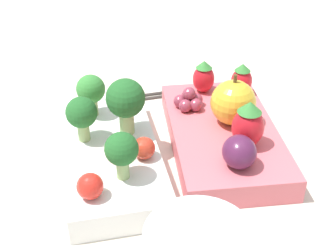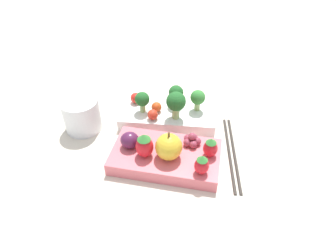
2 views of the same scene
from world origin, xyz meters
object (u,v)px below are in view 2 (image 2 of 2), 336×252
Objects in this scene: broccoli_floret_1 at (176,102)px; apple at (169,147)px; strawberry_0 at (210,148)px; broccoli_floret_2 at (198,98)px; strawberry_1 at (144,145)px; bento_box_savoury at (170,116)px; drinking_cup at (82,115)px; strawberry_2 at (202,165)px; cherry_tomato_1 at (153,115)px; broccoli_floret_3 at (176,93)px; cherry_tomato_0 at (136,98)px; cherry_tomato_2 at (156,107)px; broccoli_floret_0 at (142,100)px; grape_cluster at (192,140)px; plum at (130,140)px; bento_box_fruit at (166,157)px; chopsticks_pair at (232,152)px.

broccoli_floret_1 is 1.07× the size of apple.
broccoli_floret_2 is at bearing 102.77° from strawberry_0.
apple reaches higher than strawberry_1.
bento_box_savoury is 0.19m from drinking_cup.
cherry_tomato_1 is at bearing 128.54° from strawberry_2.
cherry_tomato_1 is 0.57× the size of strawberry_2.
broccoli_floret_3 is (-0.05, 0.01, 0.00)m from broccoli_floret_2.
cherry_tomato_0 is 1.07× the size of cherry_tomato_2.
broccoli_floret_0 is 0.13m from drinking_cup.
broccoli_floret_3 reaches higher than cherry_tomato_2.
grape_cluster is (0.04, -0.08, -0.03)m from broccoli_floret_1.
strawberry_0 reaches higher than cherry_tomato_2.
broccoli_floret_0 is at bearing -54.79° from cherry_tomato_0.
broccoli_floret_1 is 1.74× the size of plum.
cherry_tomato_0 is at bearing 138.32° from grape_cluster.
cherry_tomato_1 is at bearing 113.13° from bento_box_fruit.
broccoli_floret_3 reaches higher than chopsticks_pair.
bento_box_fruit is 0.05m from strawberry_1.
cherry_tomato_0 is (-0.14, 0.01, -0.02)m from broccoli_floret_2.
chopsticks_pair is at bearing 8.07° from grape_cluster.
bento_box_fruit is at bearing -162.72° from chopsticks_pair.
strawberry_1 is at bearing -103.59° from broccoli_floret_3.
broccoli_floret_2 is at bearing 73.73° from apple.
plum is 0.21m from chopsticks_pair.
cherry_tomato_1 is at bearing -136.11° from bento_box_savoury.
strawberry_1 reaches higher than drinking_cup.
bento_box_savoury is at bearing -16.05° from cherry_tomato_0.
broccoli_floret_1 reaches higher than grape_cluster.
cherry_tomato_0 is (-0.08, 0.02, 0.03)m from bento_box_savoury.
broccoli_floret_3 is 0.63× the size of drinking_cup.
strawberry_1 is (0.03, -0.13, -0.01)m from broccoli_floret_0.
strawberry_1 is 0.18m from drinking_cup.
strawberry_2 is (0.14, -0.16, -0.01)m from broccoli_floret_0.
drinking_cup is (-0.10, -0.07, -0.00)m from cherry_tomato_0.
broccoli_floret_1 is 2.62× the size of cherry_tomato_0.
grape_cluster reaches higher than chopsticks_pair.
broccoli_floret_2 is 1.19× the size of strawberry_0.
bento_box_fruit is at bearing -94.10° from broccoli_floret_1.
broccoli_floret_0 is at bearing 119.44° from bento_box_fruit.
strawberry_1 is 0.18m from chopsticks_pair.
broccoli_floret_2 is 2.04× the size of cherry_tomato_0.
strawberry_0 is at bearing 7.15° from strawberry_1.
cherry_tomato_1 is at bearing 114.23° from apple.
bento_box_savoury is 0.04m from cherry_tomato_2.
broccoli_floret_3 is 2.18× the size of cherry_tomato_1.
cherry_tomato_0 is 0.23m from strawberry_0.
apple is at bearing -156.96° from chopsticks_pair.
chopsticks_pair is (0.13, -0.11, -0.06)m from broccoli_floret_3.
cherry_tomato_2 is at bearing 153.47° from chopsticks_pair.
broccoli_floret_0 is at bearing 141.76° from grape_cluster.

